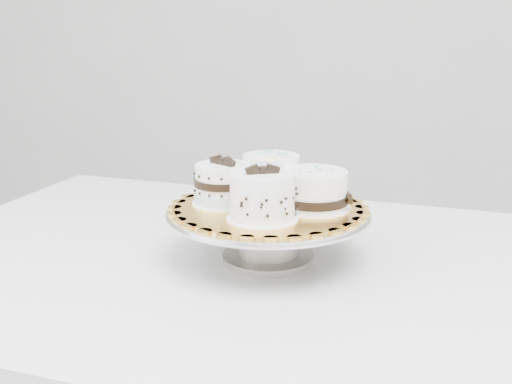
% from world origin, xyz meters
% --- Properties ---
extents(table, '(1.33, 0.96, 0.75)m').
position_xyz_m(table, '(0.01, 0.23, 0.68)').
color(table, silver).
rests_on(table, floor).
extents(cake_stand, '(0.33, 0.33, 0.09)m').
position_xyz_m(cake_stand, '(0.03, 0.23, 0.81)').
color(cake_stand, gray).
rests_on(cake_stand, table).
extents(cake_board, '(0.33, 0.33, 0.00)m').
position_xyz_m(cake_board, '(0.03, 0.23, 0.84)').
color(cake_board, gold).
rests_on(cake_board, cake_stand).
extents(cake_swirl, '(0.13, 0.13, 0.09)m').
position_xyz_m(cake_swirl, '(0.03, 0.16, 0.88)').
color(cake_swirl, white).
rests_on(cake_swirl, cake_board).
extents(cake_banded, '(0.12, 0.12, 0.08)m').
position_xyz_m(cake_banded, '(-0.05, 0.23, 0.87)').
color(cake_banded, white).
rests_on(cake_banded, cake_board).
extents(cake_dots, '(0.12, 0.12, 0.07)m').
position_xyz_m(cake_dots, '(0.02, 0.30, 0.88)').
color(cake_dots, white).
rests_on(cake_dots, cake_board).
extents(cake_ribbon, '(0.14, 0.14, 0.06)m').
position_xyz_m(cake_ribbon, '(0.10, 0.24, 0.87)').
color(cake_ribbon, white).
rests_on(cake_ribbon, cake_board).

